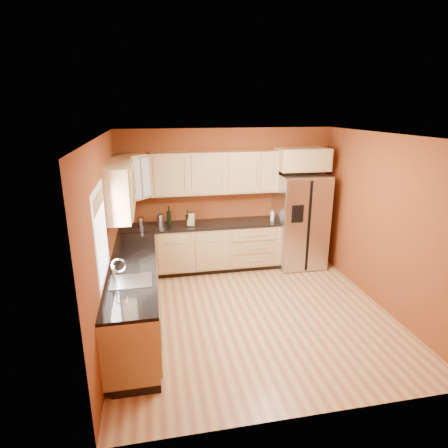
{
  "coord_description": "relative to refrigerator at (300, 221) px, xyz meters",
  "views": [
    {
      "loc": [
        -1.38,
        -4.78,
        2.94
      ],
      "look_at": [
        -0.26,
        0.9,
        1.14
      ],
      "focal_mm": 30.0,
      "sensor_mm": 36.0,
      "label": 1
    }
  ],
  "objects": [
    {
      "name": "knife_block",
      "position": [
        -2.07,
        -0.0,
        0.14
      ],
      "size": [
        0.14,
        0.14,
        0.23
      ],
      "primitive_type": "cube",
      "rotation": [
        0.0,
        0.0,
        -0.38
      ],
      "color": "tan",
      "rests_on": "countertop_back"
    },
    {
      "name": "soap_dispenser",
      "position": [
        -0.55,
        0.01,
        0.13
      ],
      "size": [
        0.08,
        0.08,
        0.21
      ],
      "primitive_type": "cylinder",
      "rotation": [
        0.0,
        0.0,
        0.19
      ],
      "color": "silver",
      "rests_on": "countertop_back"
    },
    {
      "name": "upper_cabinets_left",
      "position": [
        -3.19,
        -0.9,
        0.94
      ],
      "size": [
        0.33,
        1.35,
        0.75
      ],
      "primitive_type": "cube",
      "color": "#AD7C54",
      "rests_on": "wall_left"
    },
    {
      "name": "base_cabinets_back",
      "position": [
        -1.9,
        0.07,
        -0.45
      ],
      "size": [
        2.9,
        0.6,
        0.88
      ],
      "primitive_type": "cube",
      "color": "#AD7C54",
      "rests_on": "floor"
    },
    {
      "name": "window",
      "position": [
        -3.33,
        -2.12,
        0.66
      ],
      "size": [
        0.03,
        0.9,
        1.0
      ],
      "primitive_type": "cube",
      "color": "white",
      "rests_on": "wall_left"
    },
    {
      "name": "countertop_left",
      "position": [
        -3.04,
        -1.62,
        0.01
      ],
      "size": [
        0.62,
        2.8,
        0.04
      ],
      "primitive_type": "cube",
      "color": "black",
      "rests_on": "base_cabinets_left"
    },
    {
      "name": "refrigerator",
      "position": [
        0.0,
        0.0,
        0.0
      ],
      "size": [
        0.9,
        0.75,
        1.78
      ],
      "primitive_type": "cube",
      "color": "#ABABB0",
      "rests_on": "floor"
    },
    {
      "name": "canister_left",
      "position": [
        -2.61,
        0.09,
        0.14
      ],
      "size": [
        0.16,
        0.16,
        0.21
      ],
      "primitive_type": "cylinder",
      "rotation": [
        0.0,
        0.0,
        -0.33
      ],
      "color": "#ABABB0",
      "rests_on": "countertop_back"
    },
    {
      "name": "wall_right",
      "position": [
        0.65,
        -1.62,
        0.41
      ],
      "size": [
        0.04,
        4.0,
        2.6
      ],
      "primitive_type": "cube",
      "color": "maroon",
      "rests_on": "floor"
    },
    {
      "name": "countertop_back",
      "position": [
        -1.9,
        0.06,
        0.01
      ],
      "size": [
        2.9,
        0.62,
        0.04
      ],
      "primitive_type": "cube",
      "color": "black",
      "rests_on": "base_cabinets_back"
    },
    {
      "name": "base_cabinets_left",
      "position": [
        -3.05,
        -1.62,
        -0.45
      ],
      "size": [
        0.6,
        2.8,
        0.88
      ],
      "primitive_type": "cube",
      "color": "#AD7C54",
      "rests_on": "floor"
    },
    {
      "name": "over_fridge_cabinet",
      "position": [
        0.0,
        0.07,
        1.16
      ],
      "size": [
        0.92,
        0.6,
        0.4
      ],
      "primitive_type": "cube",
      "color": "#AD7C54",
      "rests_on": "wall_back"
    },
    {
      "name": "wine_bottle_b",
      "position": [
        -2.46,
        0.09,
        0.21
      ],
      "size": [
        0.09,
        0.09,
        0.36
      ],
      "primitive_type": null,
      "rotation": [
        0.0,
        0.0,
        -0.12
      ],
      "color": "black",
      "rests_on": "countertop_back"
    },
    {
      "name": "upper_cabinets_back",
      "position": [
        -1.6,
        0.21,
        0.94
      ],
      "size": [
        2.3,
        0.33,
        0.75
      ],
      "primitive_type": "cube",
      "color": "#AD7C54",
      "rests_on": "wall_back"
    },
    {
      "name": "floor",
      "position": [
        -1.35,
        -1.62,
        -0.89
      ],
      "size": [
        4.0,
        4.0,
        0.0
      ],
      "primitive_type": "plane",
      "color": "#A25F3E",
      "rests_on": "ground"
    },
    {
      "name": "wine_bottle_a",
      "position": [
        -2.14,
        -0.0,
        0.18
      ],
      "size": [
        0.08,
        0.08,
        0.29
      ],
      "primitive_type": null,
      "rotation": [
        0.0,
        0.0,
        -0.35
      ],
      "color": "black",
      "rests_on": "countertop_back"
    },
    {
      "name": "canister_right",
      "position": [
        -2.96,
        0.11,
        0.12
      ],
      "size": [
        0.13,
        0.13,
        0.18
      ],
      "primitive_type": "cylinder",
      "rotation": [
        0.0,
        0.0,
        -0.19
      ],
      "color": "#ABABB0",
      "rests_on": "countertop_back"
    },
    {
      "name": "ceiling",
      "position": [
        -1.35,
        -1.62,
        1.71
      ],
      "size": [
        4.0,
        4.0,
        0.0
      ],
      "primitive_type": "plane",
      "color": "white",
      "rests_on": "wall_back"
    },
    {
      "name": "wall_front",
      "position": [
        -1.35,
        -3.62,
        0.41
      ],
      "size": [
        4.0,
        0.04,
        2.6
      ],
      "primitive_type": "cube",
      "color": "maroon",
      "rests_on": "floor"
    },
    {
      "name": "sink_faucet",
      "position": [
        -3.04,
        -2.12,
        0.18
      ],
      "size": [
        0.5,
        0.42,
        0.3
      ],
      "primitive_type": null,
      "color": "white",
      "rests_on": "countertop_left"
    },
    {
      "name": "wall_left",
      "position": [
        -3.35,
        -1.62,
        0.41
      ],
      "size": [
        0.04,
        4.0,
        2.6
      ],
      "primitive_type": "cube",
      "color": "maroon",
      "rests_on": "floor"
    },
    {
      "name": "corner_upper_cabinet",
      "position": [
        -3.02,
        0.04,
        0.94
      ],
      "size": [
        0.67,
        0.67,
        0.75
      ],
      "primitive_type": "cube",
      "rotation": [
        0.0,
        0.0,
        0.79
      ],
      "color": "#AD7C54",
      "rests_on": "wall_back"
    },
    {
      "name": "wall_back",
      "position": [
        -1.35,
        0.38,
        0.41
      ],
      "size": [
        4.0,
        0.04,
        2.6
      ],
      "primitive_type": "cube",
      "color": "maroon",
      "rests_on": "floor"
    }
  ]
}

